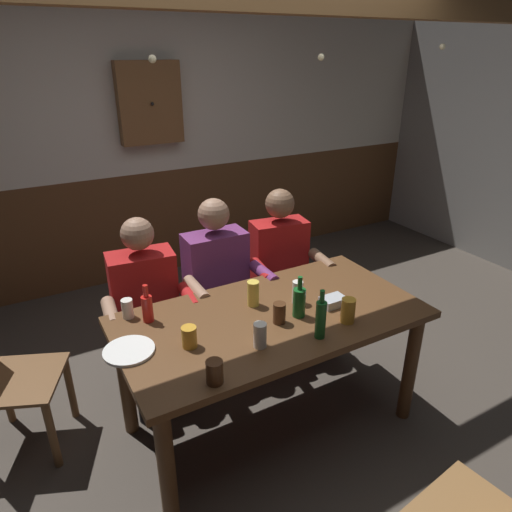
% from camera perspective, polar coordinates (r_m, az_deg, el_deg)
% --- Properties ---
extents(ground_plane, '(7.88, 7.88, 0.00)m').
position_cam_1_polar(ground_plane, '(3.13, 0.17, -18.04)').
color(ground_plane, '#423A33').
extents(back_wall_upper, '(6.56, 0.12, 1.39)m').
position_cam_1_polar(back_wall_upper, '(4.45, -15.17, 18.68)').
color(back_wall_upper, beige).
extents(back_wall_wainscot, '(6.56, 0.12, 1.04)m').
position_cam_1_polar(back_wall_wainscot, '(4.71, -13.57, 3.90)').
color(back_wall_wainscot, brown).
rests_on(back_wall_wainscot, ground_plane).
extents(dining_table, '(1.68, 0.87, 0.77)m').
position_cam_1_polar(dining_table, '(2.61, 1.93, -9.36)').
color(dining_table, brown).
rests_on(dining_table, ground_plane).
extents(person_0, '(0.57, 0.56, 1.19)m').
position_cam_1_polar(person_0, '(2.97, -13.39, -5.64)').
color(person_0, '#AD1919').
rests_on(person_0, ground_plane).
extents(person_1, '(0.56, 0.50, 1.23)m').
position_cam_1_polar(person_1, '(3.11, -4.47, -3.02)').
color(person_1, '#6B2D66').
rests_on(person_1, ground_plane).
extents(person_2, '(0.57, 0.54, 1.23)m').
position_cam_1_polar(person_2, '(3.32, 3.32, -1.30)').
color(person_2, '#AD1919').
rests_on(person_2, ground_plane).
extents(chair_empty_near_right, '(0.58, 0.58, 0.88)m').
position_cam_1_polar(chair_empty_near_right, '(2.93, -28.96, -13.02)').
color(chair_empty_near_right, brown).
rests_on(chair_empty_near_right, ground_plane).
extents(condiment_caddy, '(0.14, 0.10, 0.05)m').
position_cam_1_polar(condiment_caddy, '(2.66, 9.52, -5.55)').
color(condiment_caddy, '#B2B7BC').
rests_on(condiment_caddy, dining_table).
extents(plate_0, '(0.25, 0.25, 0.01)m').
position_cam_1_polar(plate_0, '(2.34, -15.47, -11.24)').
color(plate_0, white).
rests_on(plate_0, dining_table).
extents(bottle_0, '(0.05, 0.05, 0.27)m').
position_cam_1_polar(bottle_0, '(2.33, 8.02, -7.67)').
color(bottle_0, '#195923').
rests_on(bottle_0, dining_table).
extents(bottle_1, '(0.06, 0.06, 0.22)m').
position_cam_1_polar(bottle_1, '(2.52, -13.32, -6.20)').
color(bottle_1, red).
rests_on(bottle_1, dining_table).
extents(bottle_2, '(0.07, 0.07, 0.24)m').
position_cam_1_polar(bottle_2, '(2.50, 5.38, -5.64)').
color(bottle_2, '#195923').
rests_on(bottle_2, dining_table).
extents(pint_glass_0, '(0.08, 0.08, 0.11)m').
position_cam_1_polar(pint_glass_0, '(2.06, -5.16, -14.13)').
color(pint_glass_0, '#4C2D19').
rests_on(pint_glass_0, dining_table).
extents(pint_glass_1, '(0.06, 0.06, 0.14)m').
position_cam_1_polar(pint_glass_1, '(2.64, 5.17, -4.49)').
color(pint_glass_1, white).
rests_on(pint_glass_1, dining_table).
extents(pint_glass_2, '(0.07, 0.07, 0.15)m').
position_cam_1_polar(pint_glass_2, '(2.60, -0.35, -4.66)').
color(pint_glass_2, '#E5C64C').
rests_on(pint_glass_2, dining_table).
extents(pint_glass_3, '(0.06, 0.06, 0.11)m').
position_cam_1_polar(pint_glass_3, '(2.59, -15.64, -6.30)').
color(pint_glass_3, white).
rests_on(pint_glass_3, dining_table).
extents(pint_glass_4, '(0.08, 0.08, 0.11)m').
position_cam_1_polar(pint_glass_4, '(2.29, -8.28, -9.89)').
color(pint_glass_4, gold).
rests_on(pint_glass_4, dining_table).
extents(pint_glass_5, '(0.07, 0.07, 0.13)m').
position_cam_1_polar(pint_glass_5, '(2.27, 0.50, -9.79)').
color(pint_glass_5, white).
rests_on(pint_glass_5, dining_table).
extents(pint_glass_6, '(0.08, 0.08, 0.14)m').
position_cam_1_polar(pint_glass_6, '(2.50, 11.33, -6.64)').
color(pint_glass_6, gold).
rests_on(pint_glass_6, dining_table).
extents(pint_glass_7, '(0.07, 0.07, 0.12)m').
position_cam_1_polar(pint_glass_7, '(2.45, 2.91, -7.07)').
color(pint_glass_7, '#4C2D19').
rests_on(pint_glass_7, dining_table).
extents(wall_dart_cabinet, '(0.56, 0.15, 0.70)m').
position_cam_1_polar(wall_dart_cabinet, '(4.36, -13.04, 17.98)').
color(wall_dart_cabinet, brown).
extents(string_lights, '(4.63, 0.04, 0.19)m').
position_cam_1_polar(string_lights, '(2.43, -1.46, 24.97)').
color(string_lights, '#F9EAB2').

